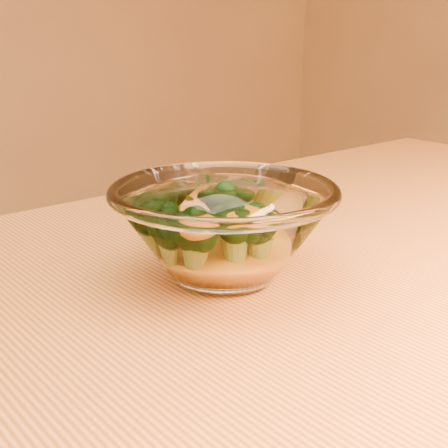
{
  "coord_description": "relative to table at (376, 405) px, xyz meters",
  "views": [
    {
      "loc": [
        -0.38,
        -0.26,
        0.95
      ],
      "look_at": [
        -0.07,
        0.11,
        0.8
      ],
      "focal_mm": 50.0,
      "sensor_mm": 36.0,
      "label": 1
    }
  ],
  "objects": [
    {
      "name": "table",
      "position": [
        0.0,
        0.0,
        0.0
      ],
      "size": [
        1.2,
        0.8,
        0.75
      ],
      "color": "#E18A43",
      "rests_on": "ground"
    },
    {
      "name": "glass_bowl",
      "position": [
        -0.07,
        0.11,
        0.14
      ],
      "size": [
        0.19,
        0.19,
        0.08
      ],
      "color": "white",
      "rests_on": "table"
    },
    {
      "name": "cheese_sauce",
      "position": [
        -0.07,
        0.11,
        0.12
      ],
      "size": [
        0.09,
        0.09,
        0.03
      ],
      "primitive_type": "ellipsoid",
      "color": "orange",
      "rests_on": "glass_bowl"
    },
    {
      "name": "broccoli_heap",
      "position": [
        -0.08,
        0.12,
        0.15
      ],
      "size": [
        0.12,
        0.12,
        0.06
      ],
      "color": "black",
      "rests_on": "cheese_sauce"
    }
  ]
}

